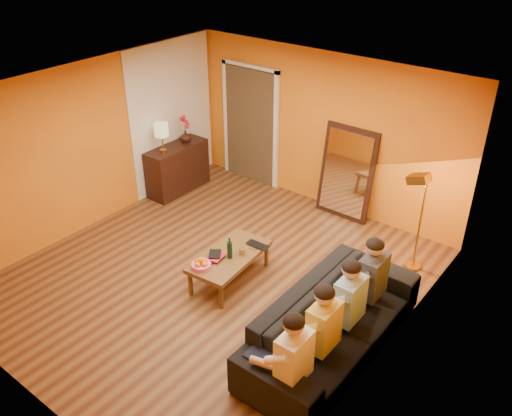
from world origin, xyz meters
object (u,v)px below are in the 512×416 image
Objects in this scene: laptop at (256,247)px; floor_lamp at (420,224)px; wine_bottle at (230,248)px; person_far_left at (294,364)px; table_lamp at (162,138)px; person_mid_left at (323,333)px; vase at (186,136)px; mirror_frame at (347,173)px; tumbler at (242,251)px; person_mid_right at (349,306)px; sideboard at (178,168)px; person_far_right at (372,283)px; coffee_table at (230,267)px; dog at (312,306)px; sofa at (333,322)px.

floor_lamp is at bearing 39.84° from laptop.
laptop is at bearing 72.00° from wine_bottle.
table_lamp is at bearing 150.95° from person_far_left.
person_mid_left is (0.00, 0.55, 0.00)m from person_far_left.
table_lamp is 2.45× the size of vase.
mirror_frame is 3.62m from person_mid_left.
tumbler is (-0.21, -2.43, -0.29)m from mirror_frame.
mirror_frame is at bearing 84.82° from laptop.
floor_lamp reaches higher than tumbler.
mirror_frame is at bearing 115.88° from person_mid_left.
laptop is (-1.73, 0.50, -0.18)m from person_mid_right.
person_mid_left is at bearing -26.48° from sideboard.
person_far_right is at bearing 90.00° from person_mid_left.
tumbler reaches higher than laptop.
wine_bottle is at bearing -50.11° from coffee_table.
mirror_frame reaches higher than floor_lamp.
person_far_right reaches higher than dog.
vase is (-2.79, -0.83, 0.19)m from mirror_frame.
floor_lamp is (4.34, 0.66, -0.39)m from table_lamp.
person_mid_right is (4.37, -1.33, -0.49)m from table_lamp.
floor_lamp reaches higher than person_far_right.
coffee_table is 1.00× the size of person_mid_right.
tumbler is 0.24m from laptop.
mirror_frame is at bearing 26.32° from table_lamp.
mirror_frame is at bearing 112.54° from person_far_left.
wine_bottle reaches higher than coffee_table.
vase is (-4.34, -0.11, 0.23)m from floor_lamp.
sideboard is 0.46× the size of sofa.
sideboard is 5.15m from person_far_left.
floor_lamp reaches higher than coffee_table.
dog is at bearing 69.19° from sofa.
laptop is 1.62× the size of vase.
person_far_left is (1.58, -3.81, -0.15)m from mirror_frame.
person_far_right is at bearing 68.52° from dog.
laptop is (-1.60, 0.60, 0.06)m from sofa.
mirror_frame is 1.06× the size of floor_lamp.
sideboard is 3.50× the size of laptop.
vase is (-4.37, 1.33, 0.34)m from person_far_right.
floor_lamp is 2.21× the size of dog.
laptop is at bearing -22.99° from sideboard.
mirror_frame is 3.13m from table_lamp.
wine_bottle is at bearing -25.92° from table_lamp.
tumbler is at bearing 155.20° from person_mid_left.
sofa is 0.28m from person_mid_right.
tumbler is (-1.66, 0.37, 0.09)m from sofa.
vase is at bearing 156.76° from person_mid_right.
wine_bottle is at bearing -166.51° from person_far_right.
vase is (-4.37, 2.98, 0.34)m from person_far_left.
vase is at bearing 163.11° from person_far_right.
sideboard is 4.37m from floor_lamp.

